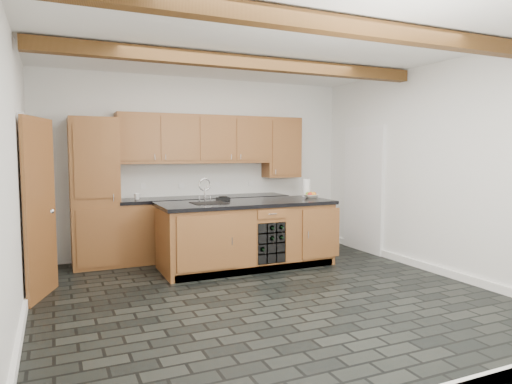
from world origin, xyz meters
TOP-DOWN VIEW (x-y plane):
  - ground at (0.00, 0.00)m, footprint 5.00×5.00m
  - room_shell at (-0.09, 0.53)m, footprint 5.01×5.00m
  - back_cabinetry at (-0.38, 2.24)m, footprint 3.65×0.62m
  - island at (0.31, 1.28)m, footprint 2.48×0.96m
  - faucet at (-0.25, 1.33)m, footprint 0.45×0.40m
  - kitchen_scale at (0.05, 1.57)m, footprint 0.20×0.13m
  - fruit_bowl at (1.38, 1.34)m, footprint 0.28×0.28m
  - fruit_cluster at (1.38, 1.34)m, footprint 0.16×0.17m
  - paper_towel at (1.42, 1.55)m, footprint 0.12×0.12m
  - mug at (-1.06, 2.19)m, footprint 0.13×0.13m

SIDE VIEW (x-z plane):
  - ground at x=0.00m, z-range 0.00..0.00m
  - island at x=0.31m, z-range 0.00..0.93m
  - kitchen_scale at x=0.05m, z-range 0.93..0.99m
  - fruit_bowl at x=1.38m, z-range 0.93..0.99m
  - faucet at x=-0.25m, z-range 0.79..1.14m
  - mug at x=-1.06m, z-range 0.93..1.02m
  - back_cabinetry at x=-0.38m, z-range -0.12..2.08m
  - fruit_cluster at x=1.38m, z-range 0.95..1.02m
  - paper_towel at x=1.42m, z-range 0.93..1.21m
  - room_shell at x=-0.09m, z-range -0.97..4.03m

